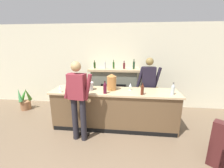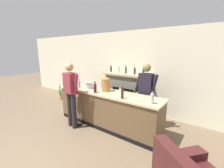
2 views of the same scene
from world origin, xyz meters
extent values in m
cube|color=beige|center=(0.00, 3.93, 1.38)|extent=(12.00, 0.07, 2.75)
cube|color=brown|center=(0.20, 2.41, 0.47)|extent=(3.08, 0.66, 0.94)
cube|color=tan|center=(0.20, 2.41, 0.97)|extent=(3.15, 0.73, 0.04)
cube|color=black|center=(0.20, 2.08, 0.05)|extent=(3.02, 0.01, 0.10)
cube|color=slate|center=(0.07, 3.68, 0.63)|extent=(1.46, 0.44, 1.27)
cube|color=black|center=(0.07, 3.44, 0.47)|extent=(0.81, 0.02, 0.81)
cube|color=tan|center=(0.07, 3.66, 1.30)|extent=(1.62, 0.52, 0.07)
cylinder|color=#1D3615|center=(-0.57, 3.66, 1.43)|extent=(0.07, 0.07, 0.19)
cylinder|color=#1D3615|center=(-0.57, 3.66, 1.56)|extent=(0.03, 0.03, 0.06)
cylinder|color=#ABB4B9|center=(-0.23, 3.66, 1.43)|extent=(0.06, 0.06, 0.19)
cylinder|color=#ABB4B9|center=(-0.23, 3.66, 1.56)|extent=(0.03, 0.03, 0.06)
cylinder|color=#21481E|center=(0.05, 3.66, 1.44)|extent=(0.06, 0.06, 0.21)
cylinder|color=#21481E|center=(0.05, 3.66, 1.58)|extent=(0.03, 0.03, 0.07)
cylinder|color=#511D23|center=(0.39, 3.66, 1.43)|extent=(0.07, 0.07, 0.19)
cylinder|color=#511D23|center=(0.39, 3.66, 1.56)|extent=(0.03, 0.03, 0.06)
cylinder|color=#1E3A25|center=(0.69, 3.66, 1.45)|extent=(0.07, 0.07, 0.23)
cylinder|color=#1E3A25|center=(0.69, 3.66, 1.61)|extent=(0.03, 0.03, 0.08)
cube|color=#431A1A|center=(2.31, 1.57, 0.28)|extent=(0.69, 0.77, 0.56)
cylinder|color=#94613F|center=(-2.83, 3.16, 0.14)|extent=(0.32, 0.32, 0.28)
cylinder|color=#332319|center=(-2.83, 3.16, 0.27)|extent=(0.29, 0.29, 0.02)
cone|color=#4B822F|center=(-2.70, 3.16, 0.53)|extent=(0.13, 0.29, 0.46)
cone|color=green|center=(-2.90, 3.25, 0.49)|extent=(0.29, 0.26, 0.40)
cone|color=#387B41|center=(-2.93, 3.06, 0.52)|extent=(0.30, 0.30, 0.45)
cylinder|color=black|center=(-0.43, 1.78, 0.49)|extent=(0.13, 0.13, 0.98)
cube|color=black|center=(-0.42, 1.85, 0.04)|extent=(0.13, 0.25, 0.07)
cylinder|color=black|center=(-0.62, 1.80, 0.49)|extent=(0.13, 0.13, 0.98)
cube|color=black|center=(-0.62, 1.87, 0.04)|extent=(0.13, 0.25, 0.07)
cube|color=maroon|center=(-0.53, 1.79, 1.25)|extent=(0.38, 0.26, 0.54)
cylinder|color=maroon|center=(-0.29, 1.78, 1.24)|extent=(0.20, 0.08, 0.57)
sphere|color=tan|center=(-0.29, 1.80, 0.94)|extent=(0.09, 0.09, 0.09)
cylinder|color=maroon|center=(-0.75, 1.84, 1.24)|extent=(0.20, 0.08, 0.57)
sphere|color=tan|center=(-0.75, 1.86, 0.94)|extent=(0.09, 0.09, 0.09)
sphere|color=tan|center=(-0.53, 1.79, 1.67)|extent=(0.21, 0.21, 0.21)
cylinder|color=#27262D|center=(0.99, 2.99, 0.48)|extent=(0.13, 0.13, 0.95)
cube|color=black|center=(0.99, 2.92, 0.04)|extent=(0.11, 0.24, 0.07)
cylinder|color=#27262D|center=(1.19, 2.98, 0.48)|extent=(0.13, 0.13, 0.95)
cube|color=black|center=(1.19, 2.91, 0.04)|extent=(0.11, 0.24, 0.07)
cube|color=black|center=(1.09, 2.99, 1.23)|extent=(0.37, 0.23, 0.56)
cylinder|color=black|center=(0.86, 2.97, 1.23)|extent=(0.20, 0.08, 0.57)
sphere|color=olive|center=(0.86, 2.95, 0.93)|extent=(0.09, 0.09, 0.09)
cylinder|color=black|center=(1.32, 2.96, 1.23)|extent=(0.20, 0.08, 0.57)
sphere|color=olive|center=(1.32, 2.94, 0.93)|extent=(0.09, 0.09, 0.09)
sphere|color=olive|center=(1.09, 2.99, 1.66)|extent=(0.21, 0.21, 0.21)
cylinder|color=#B3743A|center=(0.12, 2.47, 1.16)|extent=(0.23, 0.23, 0.35)
cone|color=#B3743A|center=(0.12, 2.47, 1.37)|extent=(0.24, 0.24, 0.07)
cylinder|color=#B29333|center=(0.12, 2.34, 1.06)|extent=(0.02, 0.04, 0.02)
cylinder|color=silver|center=(-0.45, 2.41, 1.08)|extent=(0.23, 0.23, 0.19)
cylinder|color=silver|center=(-0.45, 2.41, 1.18)|extent=(0.25, 0.25, 0.01)
cylinder|color=#4F1327|center=(0.00, 2.18, 1.09)|extent=(0.08, 0.08, 0.21)
sphere|color=#4F1327|center=(0.00, 2.18, 1.20)|extent=(0.08, 0.08, 0.08)
cylinder|color=#4F1327|center=(0.00, 2.18, 1.24)|extent=(0.03, 0.03, 0.08)
cylinder|color=black|center=(0.00, 2.18, 1.28)|extent=(0.04, 0.04, 0.01)
cylinder|color=#B0BFC0|center=(1.55, 2.27, 1.08)|extent=(0.08, 0.08, 0.19)
sphere|color=#B0BFC0|center=(1.55, 2.27, 1.18)|extent=(0.07, 0.07, 0.07)
cylinder|color=#B0BFC0|center=(1.55, 2.27, 1.22)|extent=(0.03, 0.03, 0.07)
cylinder|color=black|center=(1.55, 2.27, 1.26)|extent=(0.03, 0.03, 0.01)
cylinder|color=#A1B7C1|center=(-0.74, 2.28, 1.08)|extent=(0.07, 0.07, 0.19)
sphere|color=#A1B7C1|center=(-0.74, 2.28, 1.18)|extent=(0.07, 0.07, 0.07)
cylinder|color=#A1B7C1|center=(-0.74, 2.28, 1.22)|extent=(0.03, 0.03, 0.07)
cylinder|color=black|center=(-0.74, 2.28, 1.26)|extent=(0.03, 0.03, 0.01)
cylinder|color=#502214|center=(0.86, 2.18, 1.09)|extent=(0.07, 0.07, 0.20)
sphere|color=#502214|center=(0.86, 2.18, 1.18)|extent=(0.07, 0.07, 0.07)
cylinder|color=#502214|center=(0.86, 2.18, 1.22)|extent=(0.03, 0.03, 0.08)
cylinder|color=black|center=(0.86, 2.18, 1.27)|extent=(0.03, 0.03, 0.01)
cylinder|color=silver|center=(0.59, 2.50, 0.99)|extent=(0.07, 0.07, 0.01)
cylinder|color=silver|center=(0.59, 2.50, 1.04)|extent=(0.01, 0.01, 0.09)
cone|color=silver|center=(0.59, 2.50, 1.13)|extent=(0.07, 0.07, 0.09)
cylinder|color=silver|center=(-1.08, 2.16, 0.99)|extent=(0.06, 0.06, 0.01)
cylinder|color=silver|center=(-1.08, 2.16, 1.03)|extent=(0.01, 0.01, 0.07)
cone|color=silver|center=(-1.08, 2.16, 1.11)|extent=(0.08, 0.08, 0.09)
camera|label=1|loc=(0.53, -1.11, 2.12)|focal=24.00mm
camera|label=2|loc=(2.66, -0.66, 2.08)|focal=24.00mm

